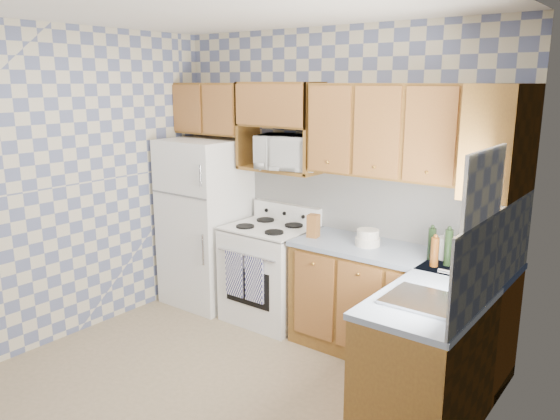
% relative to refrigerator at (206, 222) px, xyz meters
% --- Properties ---
extents(floor, '(3.40, 3.40, 0.00)m').
position_rel_refrigerator_xyz_m(floor, '(1.27, -1.25, -0.84)').
color(floor, '#7E6D51').
rests_on(floor, ground).
extents(back_wall, '(3.40, 0.02, 2.70)m').
position_rel_refrigerator_xyz_m(back_wall, '(1.27, 0.35, 0.51)').
color(back_wall, slate).
rests_on(back_wall, ground).
extents(right_wall, '(0.02, 3.20, 2.70)m').
position_rel_refrigerator_xyz_m(right_wall, '(2.97, -1.25, 0.51)').
color(right_wall, slate).
rests_on(right_wall, ground).
extents(backsplash_back, '(2.60, 0.02, 0.56)m').
position_rel_refrigerator_xyz_m(backsplash_back, '(1.68, 0.34, 0.36)').
color(backsplash_back, white).
rests_on(backsplash_back, back_wall).
extents(backsplash_right, '(0.02, 1.60, 0.56)m').
position_rel_refrigerator_xyz_m(backsplash_right, '(2.96, -0.45, 0.36)').
color(backsplash_right, white).
rests_on(backsplash_right, right_wall).
extents(refrigerator, '(0.75, 0.70, 1.68)m').
position_rel_refrigerator_xyz_m(refrigerator, '(0.00, 0.00, 0.00)').
color(refrigerator, white).
rests_on(refrigerator, floor).
extents(stove_body, '(0.76, 0.65, 0.90)m').
position_rel_refrigerator_xyz_m(stove_body, '(0.80, 0.03, -0.39)').
color(stove_body, white).
rests_on(stove_body, floor).
extents(cooktop, '(0.76, 0.65, 0.02)m').
position_rel_refrigerator_xyz_m(cooktop, '(0.80, 0.03, 0.07)').
color(cooktop, silver).
rests_on(cooktop, stove_body).
extents(backguard, '(0.76, 0.08, 0.17)m').
position_rel_refrigerator_xyz_m(backguard, '(0.80, 0.30, 0.16)').
color(backguard, white).
rests_on(backguard, cooktop).
extents(dish_towel_left, '(0.20, 0.02, 0.42)m').
position_rel_refrigerator_xyz_m(dish_towel_left, '(0.67, -0.32, -0.32)').
color(dish_towel_left, navy).
rests_on(dish_towel_left, stove_body).
extents(dish_towel_right, '(0.20, 0.02, 0.42)m').
position_rel_refrigerator_xyz_m(dish_towel_right, '(0.90, -0.32, -0.32)').
color(dish_towel_right, navy).
rests_on(dish_towel_right, stove_body).
extents(base_cabinets_back, '(1.75, 0.60, 0.88)m').
position_rel_refrigerator_xyz_m(base_cabinets_back, '(2.10, 0.05, -0.40)').
color(base_cabinets_back, brown).
rests_on(base_cabinets_back, floor).
extents(base_cabinets_right, '(0.60, 1.60, 0.88)m').
position_rel_refrigerator_xyz_m(base_cabinets_right, '(2.67, -0.45, -0.40)').
color(base_cabinets_right, brown).
rests_on(base_cabinets_right, floor).
extents(countertop_back, '(1.77, 0.63, 0.04)m').
position_rel_refrigerator_xyz_m(countertop_back, '(2.10, 0.05, 0.06)').
color(countertop_back, slate).
rests_on(countertop_back, base_cabinets_back).
extents(countertop_right, '(0.63, 1.60, 0.04)m').
position_rel_refrigerator_xyz_m(countertop_right, '(2.67, -0.45, 0.06)').
color(countertop_right, slate).
rests_on(countertop_right, base_cabinets_right).
extents(upper_cabinets_back, '(1.75, 0.33, 0.74)m').
position_rel_refrigerator_xyz_m(upper_cabinets_back, '(2.10, 0.19, 1.01)').
color(upper_cabinets_back, brown).
rests_on(upper_cabinets_back, back_wall).
extents(upper_cabinets_fridge, '(0.82, 0.33, 0.50)m').
position_rel_refrigerator_xyz_m(upper_cabinets_fridge, '(-0.02, 0.19, 1.13)').
color(upper_cabinets_fridge, brown).
rests_on(upper_cabinets_fridge, back_wall).
extents(upper_cabinets_right, '(0.33, 0.70, 0.74)m').
position_rel_refrigerator_xyz_m(upper_cabinets_right, '(2.81, 0.00, 1.01)').
color(upper_cabinets_right, brown).
rests_on(upper_cabinets_right, right_wall).
extents(microwave_shelf, '(0.80, 0.33, 0.03)m').
position_rel_refrigerator_xyz_m(microwave_shelf, '(0.80, 0.19, 0.60)').
color(microwave_shelf, brown).
rests_on(microwave_shelf, back_wall).
extents(microwave, '(0.65, 0.53, 0.31)m').
position_rel_refrigerator_xyz_m(microwave, '(0.92, 0.17, 0.77)').
color(microwave, white).
rests_on(microwave, microwave_shelf).
extents(sink, '(0.48, 0.40, 0.03)m').
position_rel_refrigerator_xyz_m(sink, '(2.67, -0.80, 0.09)').
color(sink, '#B7B7BC').
rests_on(sink, countertop_right).
extents(window, '(0.02, 0.66, 0.86)m').
position_rel_refrigerator_xyz_m(window, '(2.96, -0.80, 0.61)').
color(window, silver).
rests_on(window, right_wall).
extents(bottle_0, '(0.06, 0.06, 0.27)m').
position_rel_refrigerator_xyz_m(bottle_0, '(2.52, -0.05, 0.22)').
color(bottle_0, black).
rests_on(bottle_0, countertop_back).
extents(bottle_1, '(0.06, 0.06, 0.25)m').
position_rel_refrigerator_xyz_m(bottle_1, '(2.62, -0.11, 0.21)').
color(bottle_1, black).
rests_on(bottle_1, countertop_back).
extents(bottle_2, '(0.06, 0.06, 0.23)m').
position_rel_refrigerator_xyz_m(bottle_2, '(2.67, -0.01, 0.20)').
color(bottle_2, '#5C2F0F').
rests_on(bottle_2, countertop_back).
extents(bottle_3, '(0.06, 0.06, 0.22)m').
position_rel_refrigerator_xyz_m(bottle_3, '(2.45, -0.13, 0.19)').
color(bottle_3, '#5C2F0F').
rests_on(bottle_3, countertop_back).
extents(bottle_4, '(0.06, 0.06, 0.24)m').
position_rel_refrigerator_xyz_m(bottle_4, '(2.37, 0.01, 0.20)').
color(bottle_4, black).
rests_on(bottle_4, countertop_back).
extents(knife_block, '(0.10, 0.10, 0.20)m').
position_rel_refrigerator_xyz_m(knife_block, '(1.32, -0.02, 0.18)').
color(knife_block, brown).
rests_on(knife_block, countertop_back).
extents(electric_kettle, '(0.13, 0.13, 0.17)m').
position_rel_refrigerator_xyz_m(electric_kettle, '(2.47, 0.09, 0.17)').
color(electric_kettle, white).
rests_on(electric_kettle, countertop_back).
extents(food_containers, '(0.20, 0.20, 0.14)m').
position_rel_refrigerator_xyz_m(food_containers, '(1.82, 0.04, 0.15)').
color(food_containers, beige).
rests_on(food_containers, countertop_back).
extents(soap_bottle, '(0.06, 0.06, 0.17)m').
position_rel_refrigerator_xyz_m(soap_bottle, '(2.89, -0.96, 0.17)').
color(soap_bottle, beige).
rests_on(soap_bottle, countertop_right).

